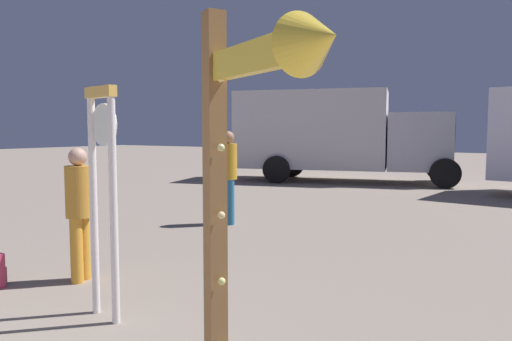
% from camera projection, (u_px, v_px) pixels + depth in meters
% --- Properties ---
extents(standing_clock, '(0.45, 0.18, 2.13)m').
position_uv_depth(standing_clock, '(103.00, 178.00, 4.42)').
color(standing_clock, white).
rests_on(standing_clock, ground_plane).
extents(arrow_sign, '(1.02, 0.68, 2.35)m').
position_uv_depth(arrow_sign, '(245.00, 163.00, 2.27)').
color(arrow_sign, olive).
rests_on(arrow_sign, ground_plane).
extents(person_near_clock, '(0.29, 0.29, 1.54)m').
position_uv_depth(person_near_clock, '(79.00, 207.00, 5.55)').
color(person_near_clock, orange).
rests_on(person_near_clock, ground_plane).
extents(person_distant, '(0.33, 0.33, 1.72)m').
position_uv_depth(person_distant, '(228.00, 172.00, 8.96)').
color(person_distant, teal).
rests_on(person_distant, ground_plane).
extents(box_truck_far, '(7.58, 4.16, 3.05)m').
position_uv_depth(box_truck_far, '(333.00, 133.00, 16.48)').
color(box_truck_far, silver).
rests_on(box_truck_far, ground_plane).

